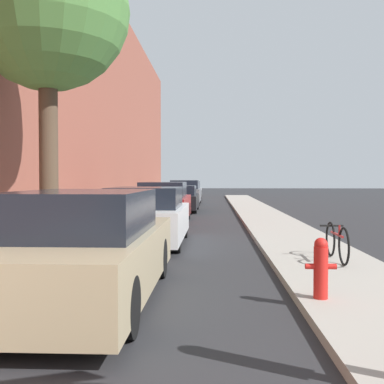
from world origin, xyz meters
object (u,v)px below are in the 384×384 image
Objects in this scene: parked_car_champagne at (86,249)px; street_tree_near at (47,10)px; parked_car_white at (147,217)px; parked_car_silver at (189,191)px; fire_hydrant at (321,267)px; parked_car_grey at (185,193)px; parked_car_red at (164,203)px; bicycle at (337,242)px; parked_car_black at (179,199)px.

street_tree_near is at bearing 118.26° from parked_car_champagne.
parked_car_silver is at bearing 90.37° from parked_car_white.
fire_hydrant is (3.14, -29.03, -0.16)m from parked_car_silver.
parked_car_champagne is 22.91m from parked_car_grey.
parked_car_red reaches higher than parked_car_white.
parked_car_grey is 20.77m from bicycle.
parked_car_black is at bearing 106.40° from bicycle.
street_tree_near reaches higher than parked_car_black.
street_tree_near is (-1.36, -8.08, 4.13)m from parked_car_red.
parked_car_red reaches higher than parked_car_black.
parked_car_white is 5.11m from street_tree_near.
parked_car_silver reaches higher than parked_car_white.
parked_car_grey is at bearing 101.94° from bicycle.
parked_car_grey is at bearing 90.39° from parked_car_white.
fire_hydrant is at bearing -83.82° from parked_car_silver.
parked_car_white is 0.98× the size of parked_car_grey.
parked_car_champagne is 5.29m from parked_car_white.
street_tree_near is at bearing -120.78° from parked_car_white.
bicycle is (0.91, 2.71, -0.05)m from fire_hydrant.
parked_car_black is 1.08× the size of parked_car_grey.
parked_car_champagne is at bearing -146.59° from bicycle.
parked_car_black is 0.73× the size of street_tree_near.
parked_car_white is 4.78m from bicycle.
bicycle is at bearing -2.16° from street_tree_near.
parked_car_black is at bearing 84.08° from street_tree_near.
parked_car_white reaches higher than fire_hydrant.
street_tree_near reaches higher than parked_car_white.
parked_car_red is at bearing -90.87° from parked_car_black.
parked_car_black is at bearing 89.13° from parked_car_red.
fire_hydrant is (2.99, -5.47, -0.16)m from parked_car_white.
parked_car_champagne is 10.82m from parked_car_red.
parked_car_red is 12.09m from parked_car_grey.
parked_car_champagne is 0.74× the size of street_tree_near.
parked_car_silver is at bearing 99.52° from bicycle.
parked_car_silver is at bearing 90.20° from parked_car_champagne.
parked_car_silver is 26.47m from street_tree_near.
bicycle is (3.95, 2.53, -0.23)m from parked_car_champagne.
parked_car_silver is 29.20m from fire_hydrant.
parked_car_red is at bearing -90.03° from parked_car_silver.
bicycle is at bearing -81.24° from parked_car_silver.
street_tree_near is at bearing 178.60° from bicycle.
parked_car_silver reaches higher than bicycle.
street_tree_near is at bearing -99.56° from parked_car_red.
parked_car_black is 2.83× the size of bicycle.
street_tree_near is (-1.37, -26.11, 4.16)m from parked_car_silver.
parked_car_champagne is 3.05m from fire_hydrant.
bicycle is at bearing 71.43° from fire_hydrant.
fire_hydrant is at bearing -107.81° from bicycle.
parked_car_red is 9.17m from street_tree_near.
parked_car_silver is 0.69× the size of street_tree_near.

